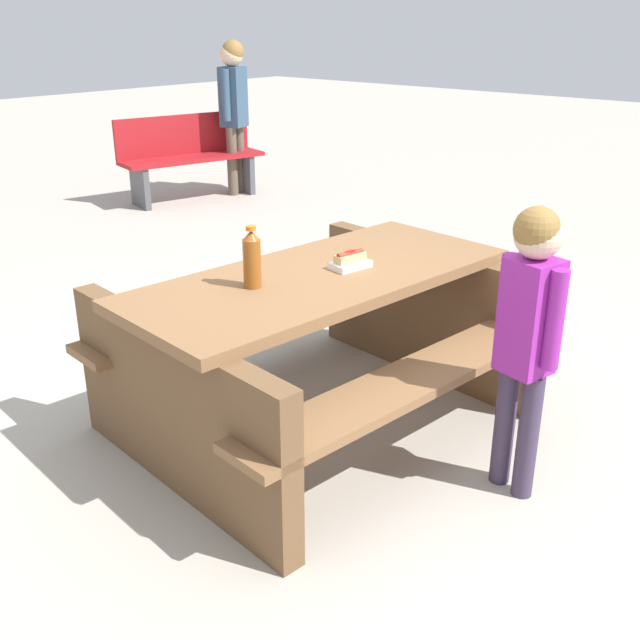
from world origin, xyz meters
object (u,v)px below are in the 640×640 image
(hotdog_tray, at_px, (350,261))
(park_bench_mid, at_px, (190,155))
(picnic_table, at_px, (320,336))
(bystander_adult, at_px, (233,98))
(soda_bottle, at_px, (252,259))
(child_in_coat, at_px, (529,318))

(hotdog_tray, relative_size, park_bench_mid, 0.13)
(picnic_table, xyz_separation_m, bystander_adult, (3.07, 3.91, 0.56))
(picnic_table, distance_m, bystander_adult, 5.01)
(picnic_table, relative_size, soda_bottle, 7.29)
(picnic_table, height_order, park_bench_mid, park_bench_mid)
(park_bench_mid, bearing_deg, soda_bottle, -126.11)
(picnic_table, distance_m, hotdog_tray, 0.37)
(bystander_adult, bearing_deg, child_in_coat, -121.34)
(soda_bottle, relative_size, park_bench_mid, 0.17)
(hotdog_tray, xyz_separation_m, child_in_coat, (-0.03, -0.89, -0.02))
(picnic_table, bearing_deg, child_in_coat, -83.05)
(soda_bottle, bearing_deg, bystander_adult, 48.38)
(child_in_coat, bearing_deg, park_bench_mid, 63.77)
(soda_bottle, height_order, hotdog_tray, soda_bottle)
(soda_bottle, height_order, child_in_coat, child_in_coat)
(child_in_coat, bearing_deg, hotdog_tray, 88.16)
(picnic_table, xyz_separation_m, soda_bottle, (-0.32, 0.09, 0.43))
(soda_bottle, xyz_separation_m, child_in_coat, (0.44, -1.04, -0.11))
(child_in_coat, xyz_separation_m, park_bench_mid, (2.48, 5.04, -0.31))
(picnic_table, distance_m, park_bench_mid, 4.85)
(picnic_table, relative_size, bystander_adult, 1.22)
(park_bench_mid, height_order, bystander_adult, bystander_adult)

